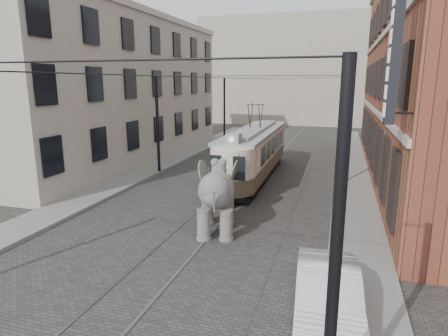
% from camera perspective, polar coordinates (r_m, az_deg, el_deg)
% --- Properties ---
extents(ground, '(120.00, 120.00, 0.00)m').
position_cam_1_polar(ground, '(17.00, -1.61, -6.62)').
color(ground, '#3F3D3A').
extents(tram_rails, '(1.54, 80.00, 0.02)m').
position_cam_1_polar(tram_rails, '(17.00, -1.61, -6.58)').
color(tram_rails, slate).
rests_on(tram_rails, ground).
extents(sidewalk_right, '(2.00, 60.00, 0.15)m').
position_cam_1_polar(sidewalk_right, '(16.20, 19.15, -8.08)').
color(sidewalk_right, slate).
rests_on(sidewalk_right, ground).
extents(sidewalk_left, '(2.00, 60.00, 0.15)m').
position_cam_1_polar(sidewalk_left, '(19.94, -19.66, -4.22)').
color(sidewalk_left, slate).
rests_on(sidewalk_left, ground).
extents(stucco_building, '(7.00, 24.00, 10.00)m').
position_cam_1_polar(stucco_building, '(29.93, -15.93, 11.06)').
color(stucco_building, '#9D9382').
rests_on(stucco_building, ground).
extents(distant_block, '(28.00, 10.00, 14.00)m').
position_cam_1_polar(distant_block, '(55.45, 12.07, 13.90)').
color(distant_block, '#9D9382').
rests_on(distant_block, ground).
extents(catenary, '(11.00, 30.20, 6.00)m').
position_cam_1_polar(catenary, '(21.05, 2.19, 5.55)').
color(catenary, black).
rests_on(catenary, ground).
extents(tram, '(2.43, 11.05, 4.37)m').
position_cam_1_polar(tram, '(22.77, 4.62, 3.99)').
color(tram, beige).
rests_on(tram, ground).
extents(elephant, '(3.29, 4.64, 2.57)m').
position_cam_1_polar(elephant, '(14.53, -1.15, -4.69)').
color(elephant, slate).
rests_on(elephant, ground).
extents(parked_car, '(1.79, 4.30, 1.38)m').
position_cam_1_polar(parked_car, '(9.78, 15.15, -18.14)').
color(parked_car, silver).
rests_on(parked_car, ground).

